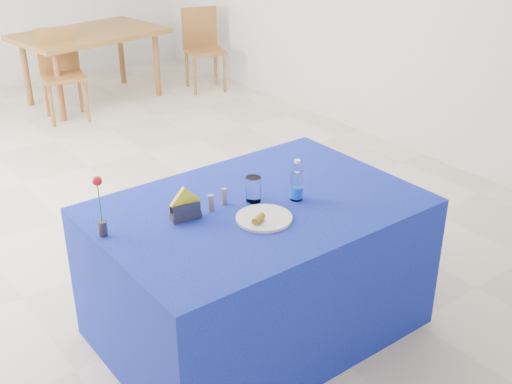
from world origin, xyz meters
The scene contains 13 objects.
floor centered at (0.00, 0.00, 0.00)m, with size 7.00×7.00×0.00m, color beige.
plate centered at (-0.24, -1.98, 0.77)m, with size 0.27×0.27×0.01m, color silver.
drinking_glass centered at (-0.16, -1.79, 0.82)m, with size 0.08×0.08×0.13m, color silver.
salt_shaker centered at (-0.30, -1.73, 0.80)m, with size 0.03×0.03×0.09m, color slate.
pepper_shaker centered at (-0.39, -1.75, 0.80)m, with size 0.03×0.03×0.09m, color slate.
blue_table centered at (-0.17, -1.83, 0.38)m, with size 1.60×1.10×0.76m.
water_bottle centered at (0.02, -1.90, 0.83)m, with size 0.07×0.07×0.21m.
napkin_holder centered at (-0.54, -1.74, 0.81)m, with size 0.16×0.08×0.17m.
rose_vase centered at (-0.92, -1.65, 0.90)m, with size 0.04×0.04×0.29m.
oak_table centered at (0.85, 2.46, 0.68)m, with size 1.62×1.15×0.76m.
chair_bg_left centered at (0.37, 2.12, 0.52)m, with size 0.48×0.48×0.90m.
chair_bg_right centered at (2.06, 2.13, 0.53)m, with size 0.51×0.51×0.91m.
banana_pieces centered at (-0.29, -2.00, 0.79)m, with size 0.08×0.06×0.03m.
Camera 1 is at (-1.90, -4.08, 2.22)m, focal length 45.00 mm.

